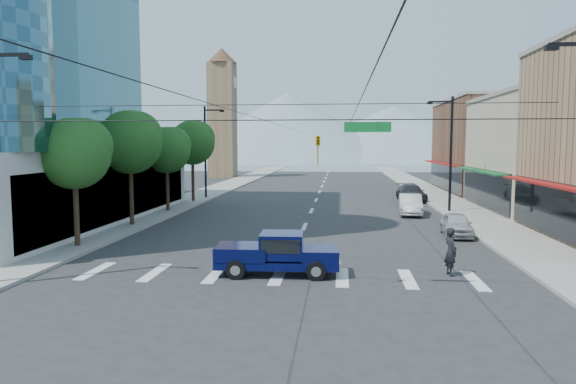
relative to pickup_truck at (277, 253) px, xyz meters
name	(u,v)px	position (x,y,z in m)	size (l,w,h in m)	color
ground	(279,286)	(0.28, -1.74, -0.90)	(160.00, 160.00, 0.00)	#28282B
sidewalk_left	(218,189)	(-11.72, 38.26, -0.83)	(4.00, 120.00, 0.15)	gray
sidewalk_right	(427,191)	(12.28, 38.26, -0.83)	(4.00, 120.00, 0.15)	gray
shop_mid	(564,155)	(20.28, 22.26, 3.60)	(12.00, 14.00, 9.00)	tan
shop_far	(502,147)	(20.28, 38.26, 4.10)	(12.00, 18.00, 10.00)	brown
clock_tower	(222,110)	(-16.22, 60.26, 9.74)	(4.80, 4.80, 20.40)	#8C6B4C
mountain_left	(288,126)	(-14.72, 148.26, 10.10)	(80.00, 80.00, 22.00)	gray
mountain_right	(393,133)	(20.28, 158.26, 8.10)	(90.00, 90.00, 18.00)	gray
tree_near	(77,151)	(-10.79, 4.36, 4.09)	(3.65, 3.64, 6.71)	black
tree_midnear	(132,140)	(-10.79, 11.36, 4.69)	(4.09, 4.09, 7.52)	black
tree_midfar	(169,149)	(-10.79, 18.36, 4.09)	(3.65, 3.64, 6.71)	black
tree_far	(194,141)	(-10.79, 25.36, 4.69)	(4.09, 4.09, 7.52)	black
signal_rig	(281,165)	(0.48, -2.74, 3.74)	(21.80, 0.20, 9.00)	black
lamp_pole_nw	(207,148)	(-10.38, 28.26, 4.04)	(2.00, 0.25, 9.00)	black
lamp_pole_ne	(449,149)	(10.95, 20.26, 4.04)	(2.00, 0.25, 9.00)	black
pickup_truck	(277,253)	(0.00, 0.00, 0.00)	(5.20, 2.18, 1.73)	#080D3F
pedestrian	(451,251)	(7.09, 0.58, 0.09)	(0.72, 0.48, 1.99)	black
parked_car_near	(456,224)	(9.35, 9.85, -0.23)	(1.60, 3.98, 1.35)	silver
parked_car_mid	(410,205)	(7.88, 18.81, -0.13)	(1.63, 4.68, 1.54)	silver
parked_car_far	(411,193)	(9.22, 28.26, -0.14)	(2.14, 5.27, 1.53)	#29292C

